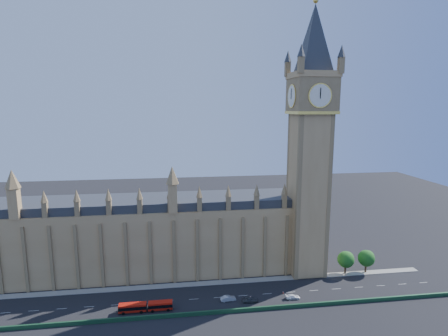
{
  "coord_description": "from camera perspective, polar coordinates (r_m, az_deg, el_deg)",
  "views": [
    {
      "loc": [
        -8.2,
        -102.76,
        60.0
      ],
      "look_at": [
        7.09,
        10.0,
        40.46
      ],
      "focal_mm": 28.0,
      "sensor_mm": 36.0,
      "label": 1
    }
  ],
  "objects": [
    {
      "name": "cone_b",
      "position": [
        119.2,
        4.34,
        -20.29
      ],
      "size": [
        0.64,
        0.64,
        0.78
      ],
      "rotation": [
        0.0,
        0.0,
        0.4
      ],
      "color": "black",
      "rests_on": "ground"
    },
    {
      "name": "cone_d",
      "position": [
        123.2,
        9.65,
        -19.38
      ],
      "size": [
        0.46,
        0.46,
        0.65
      ],
      "rotation": [
        0.0,
        0.0,
        -0.13
      ],
      "color": "black",
      "rests_on": "ground"
    },
    {
      "name": "car_grey",
      "position": [
        117.1,
        4.28,
        -20.65
      ],
      "size": [
        4.85,
        2.21,
        1.61
      ],
      "primitive_type": "imported",
      "rotation": [
        0.0,
        0.0,
        1.51
      ],
      "color": "#404348",
      "rests_on": "ground"
    },
    {
      "name": "ground",
      "position": [
        119.28,
        -2.91,
        -20.47
      ],
      "size": [
        400.0,
        400.0,
        0.0
      ],
      "primitive_type": "plane",
      "color": "black",
      "rests_on": "ground"
    },
    {
      "name": "kerb_north",
      "position": [
        127.52,
        -3.29,
        -18.3
      ],
      "size": [
        160.0,
        3.0,
        0.16
      ],
      "primitive_type": "cube",
      "color": "gray",
      "rests_on": "ground"
    },
    {
      "name": "car_white",
      "position": [
        120.59,
        11.16,
        -19.93
      ],
      "size": [
        4.62,
        1.94,
        1.33
      ],
      "primitive_type": "imported",
      "rotation": [
        0.0,
        0.0,
        1.55
      ],
      "color": "white",
      "rests_on": "ground"
    },
    {
      "name": "elizabeth_tower",
      "position": [
        125.68,
        13.96,
        6.98
      ],
      "size": [
        20.59,
        20.59,
        105.0
      ],
      "color": "#A68250",
      "rests_on": "ground"
    },
    {
      "name": "car_silver",
      "position": [
        117.51,
        0.68,
        -20.51
      ],
      "size": [
        5.01,
        2.26,
        1.59
      ],
      "primitive_type": "imported",
      "rotation": [
        0.0,
        0.0,
        1.69
      ],
      "color": "#A6A7AE",
      "rests_on": "ground"
    },
    {
      "name": "palace_westminster",
      "position": [
        134.08,
        -14.69,
        -10.71
      ],
      "size": [
        120.0,
        20.0,
        28.0
      ],
      "color": "#A68250",
      "rests_on": "ground"
    },
    {
      "name": "tree_east_near",
      "position": [
        139.07,
        19.34,
        -13.84
      ],
      "size": [
        6.0,
        6.0,
        8.5
      ],
      "color": "#382619",
      "rests_on": "ground"
    },
    {
      "name": "cone_c",
      "position": [
        119.29,
        4.33,
        -20.26
      ],
      "size": [
        0.58,
        0.58,
        0.8
      ],
      "rotation": [
        0.0,
        0.0,
        -0.17
      ],
      "color": "black",
      "rests_on": "ground"
    },
    {
      "name": "red_bus",
      "position": [
        114.68,
        -12.65,
        -21.23
      ],
      "size": [
        15.83,
        2.57,
        2.69
      ],
      "rotation": [
        0.0,
        0.0,
        0.0
      ],
      "color": "red",
      "rests_on": "ground"
    },
    {
      "name": "cone_a",
      "position": [
        117.67,
        4.72,
        -20.77
      ],
      "size": [
        0.44,
        0.44,
        0.65
      ],
      "rotation": [
        0.0,
        0.0,
        -0.09
      ],
      "color": "black",
      "rests_on": "ground"
    },
    {
      "name": "tree_east_far",
      "position": [
        142.73,
        22.28,
        -13.41
      ],
      "size": [
        6.0,
        6.0,
        8.5
      ],
      "color": "#382619",
      "rests_on": "ground"
    },
    {
      "name": "bridge_parapet",
      "position": [
        111.3,
        -2.49,
        -22.52
      ],
      "size": [
        160.0,
        0.6,
        1.2
      ],
      "primitive_type": "cube",
      "color": "#1E4C2D",
      "rests_on": "ground"
    }
  ]
}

